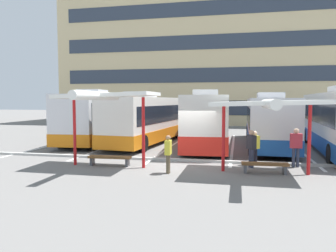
# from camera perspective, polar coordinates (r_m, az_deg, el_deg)

# --- Properties ---
(ground_plane) EXTENTS (160.00, 160.00, 0.00)m
(ground_plane) POSITION_cam_1_polar(r_m,az_deg,el_deg) (15.87, 3.59, -6.43)
(ground_plane) COLOR slate
(terminal_building) EXTENTS (41.63, 13.66, 22.21)m
(terminal_building) POSITION_cam_1_polar(r_m,az_deg,el_deg) (46.66, 9.41, 12.68)
(terminal_building) COLOR #D1BC8C
(terminal_building) RESTS_ON ground
(coach_bus_0) EXTENTS (3.58, 11.52, 3.75)m
(coach_bus_0) POSITION_cam_1_polar(r_m,az_deg,el_deg) (24.99, -11.76, 1.49)
(coach_bus_0) COLOR silver
(coach_bus_0) RESTS_ON ground
(coach_bus_1) EXTENTS (3.50, 10.96, 3.57)m
(coach_bus_1) POSITION_cam_1_polar(r_m,az_deg,el_deg) (22.92, -3.52, 1.06)
(coach_bus_1) COLOR silver
(coach_bus_1) RESTS_ON ground
(coach_bus_2) EXTENTS (3.26, 11.36, 3.64)m
(coach_bus_2) POSITION_cam_1_polar(r_m,az_deg,el_deg) (21.65, 6.65, 0.90)
(coach_bus_2) COLOR silver
(coach_bus_2) RESTS_ON ground
(coach_bus_3) EXTENTS (2.75, 12.18, 3.48)m
(coach_bus_3) POSITION_cam_1_polar(r_m,az_deg,el_deg) (22.75, 16.94, 0.73)
(coach_bus_3) COLOR silver
(coach_bus_3) RESTS_ON ground
(lane_stripe_0) EXTENTS (0.16, 14.00, 0.01)m
(lane_stripe_0) POSITION_cam_1_polar(r_m,az_deg,el_deg) (25.00, -17.21, -2.63)
(lane_stripe_0) COLOR white
(lane_stripe_0) RESTS_ON ground
(lane_stripe_1) EXTENTS (0.16, 14.00, 0.01)m
(lane_stripe_1) POSITION_cam_1_polar(r_m,az_deg,el_deg) (23.33, -8.69, -2.97)
(lane_stripe_1) COLOR white
(lane_stripe_1) RESTS_ON ground
(lane_stripe_2) EXTENTS (0.16, 14.00, 0.01)m
(lane_stripe_2) POSITION_cam_1_polar(r_m,az_deg,el_deg) (22.25, 0.91, -3.28)
(lane_stripe_2) COLOR white
(lane_stripe_2) RESTS_ON ground
(lane_stripe_3) EXTENTS (0.16, 14.00, 0.01)m
(lane_stripe_3) POSITION_cam_1_polar(r_m,az_deg,el_deg) (21.83, 11.18, -3.51)
(lane_stripe_3) COLOR white
(lane_stripe_3) RESTS_ON ground
(lane_stripe_4) EXTENTS (0.16, 14.00, 0.01)m
(lane_stripe_4) POSITION_cam_1_polar(r_m,az_deg,el_deg) (22.13, 21.50, -3.63)
(lane_stripe_4) COLOR white
(lane_stripe_4) RESTS_ON ground
(waiting_shelter_0) EXTENTS (4.32, 4.49, 3.37)m
(waiting_shelter_0) POSITION_cam_1_polar(r_m,az_deg,el_deg) (14.79, -10.82, 4.90)
(waiting_shelter_0) COLOR red
(waiting_shelter_0) RESTS_ON ground
(bench_0) EXTENTS (2.00, 0.53, 0.45)m
(bench_0) POSITION_cam_1_polar(r_m,az_deg,el_deg) (15.37, -10.10, -5.55)
(bench_0) COLOR brown
(bench_0) RESTS_ON ground
(waiting_shelter_1) EXTENTS (4.40, 5.42, 3.05)m
(waiting_shelter_1) POSITION_cam_1_polar(r_m,az_deg,el_deg) (13.70, 16.76, 3.60)
(waiting_shelter_1) COLOR red
(waiting_shelter_1) RESTS_ON ground
(bench_1) EXTENTS (1.90, 0.50, 0.45)m
(bench_1) POSITION_cam_1_polar(r_m,az_deg,el_deg) (14.11, 16.49, -6.58)
(bench_1) COLOR brown
(bench_1) RESTS_ON ground
(platform_kerb) EXTENTS (44.00, 0.24, 0.12)m
(platform_kerb) POSITION_cam_1_polar(r_m,az_deg,el_deg) (16.24, 3.80, -5.97)
(platform_kerb) COLOR #ADADA8
(platform_kerb) RESTS_ON ground
(waiting_passenger_0) EXTENTS (0.47, 0.49, 1.60)m
(waiting_passenger_0) POSITION_cam_1_polar(r_m,az_deg,el_deg) (15.69, 14.81, -3.31)
(waiting_passenger_0) COLOR black
(waiting_passenger_0) RESTS_ON ground
(waiting_passenger_1) EXTENTS (0.22, 0.46, 1.58)m
(waiting_passenger_1) POSITION_cam_1_polar(r_m,az_deg,el_deg) (13.48, 0.03, -4.48)
(waiting_passenger_1) COLOR brown
(waiting_passenger_1) RESTS_ON ground
(waiting_passenger_2) EXTENTS (0.43, 0.53, 1.69)m
(waiting_passenger_2) POSITION_cam_1_polar(r_m,az_deg,el_deg) (15.06, 14.30, -3.38)
(waiting_passenger_2) COLOR #33384C
(waiting_passenger_2) RESTS_ON ground
(waiting_passenger_3) EXTENTS (0.52, 0.24, 1.75)m
(waiting_passenger_3) POSITION_cam_1_polar(r_m,az_deg,el_deg) (15.80, 21.36, -3.03)
(waiting_passenger_3) COLOR #33384C
(waiting_passenger_3) RESTS_ON ground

